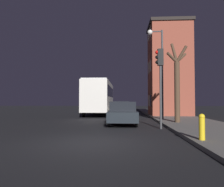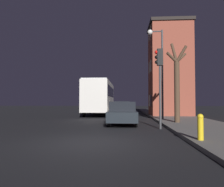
% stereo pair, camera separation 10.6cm
% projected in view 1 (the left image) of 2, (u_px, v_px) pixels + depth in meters
% --- Properties ---
extents(ground_plane, '(120.00, 120.00, 0.00)m').
position_uv_depth(ground_plane, '(92.00, 142.00, 7.86)').
color(ground_plane, black).
extents(brick_building, '(3.97, 4.10, 8.95)m').
position_uv_depth(brick_building, '(169.00, 69.00, 21.46)').
color(brick_building, brown).
rests_on(brick_building, sidewalk).
extents(streetlamp, '(1.16, 0.39, 6.76)m').
position_uv_depth(streetlamp, '(158.00, 60.00, 16.43)').
color(streetlamp, '#38383A').
rests_on(streetlamp, sidewalk).
extents(traffic_light, '(0.43, 0.24, 4.32)m').
position_uv_depth(traffic_light, '(160.00, 71.00, 11.78)').
color(traffic_light, '#38383A').
rests_on(traffic_light, ground).
extents(bare_tree, '(1.53, 1.32, 5.25)m').
position_uv_depth(bare_tree, '(177.00, 83.00, 13.96)').
color(bare_tree, '#473323').
rests_on(bare_tree, sidewalk).
extents(bus, '(2.45, 9.73, 3.55)m').
position_uv_depth(bus, '(99.00, 95.00, 23.70)').
color(bus, beige).
rests_on(bus, ground).
extents(car_near_lane, '(1.76, 4.54, 1.45)m').
position_uv_depth(car_near_lane, '(123.00, 113.00, 13.94)').
color(car_near_lane, black).
rests_on(car_near_lane, ground).
extents(car_mid_lane, '(1.82, 3.82, 1.48)m').
position_uv_depth(car_mid_lane, '(121.00, 108.00, 22.83)').
color(car_mid_lane, beige).
rests_on(car_mid_lane, ground).
extents(fire_hydrant, '(0.21, 0.21, 0.91)m').
position_uv_depth(fire_hydrant, '(202.00, 126.00, 7.54)').
color(fire_hydrant, gold).
rests_on(fire_hydrant, sidewalk).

